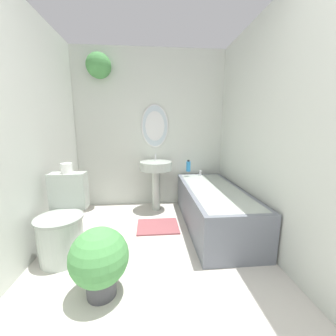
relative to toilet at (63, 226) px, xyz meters
The scene contains 10 objects.
wall_back 1.87m from the toilet, 60.19° to the left, with size 2.40×0.35×2.40m.
wall_left 0.94m from the toilet, 166.42° to the right, with size 0.06×2.99×2.40m.
wall_right 2.22m from the toilet, ahead, with size 0.06×2.99×2.40m.
toilet is the anchor object (origin of this frame).
pedestal_sink 1.46m from the toilet, 49.43° to the left, with size 0.47×0.47×0.84m.
bathtub 1.71m from the toilet, 16.60° to the left, with size 0.69×1.65×0.57m.
shampoo_bottle 1.89m from the toilet, 39.31° to the left, with size 0.07×0.07×0.18m.
potted_plant 0.71m from the toilet, 48.99° to the right, with size 0.43×0.43×0.53m.
bath_mat 1.10m from the toilet, 28.24° to the left, with size 0.52×0.42×0.02m.
toilet_paper_roll 0.57m from the toilet, 90.00° to the left, with size 0.11×0.11×0.10m.
Camera 1 is at (-0.02, -0.41, 1.24)m, focal length 22.00 mm.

